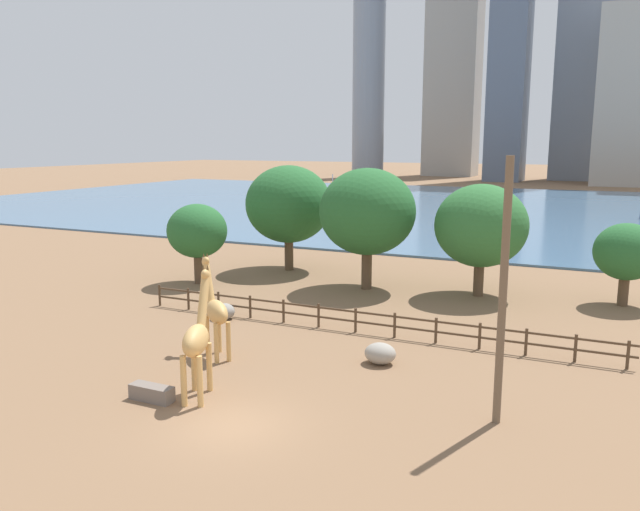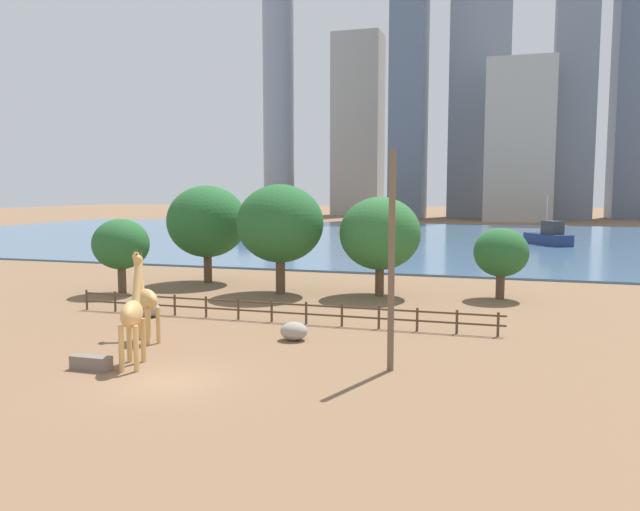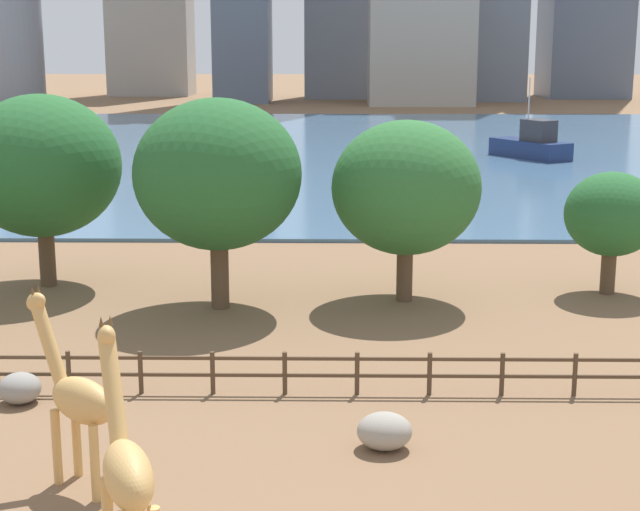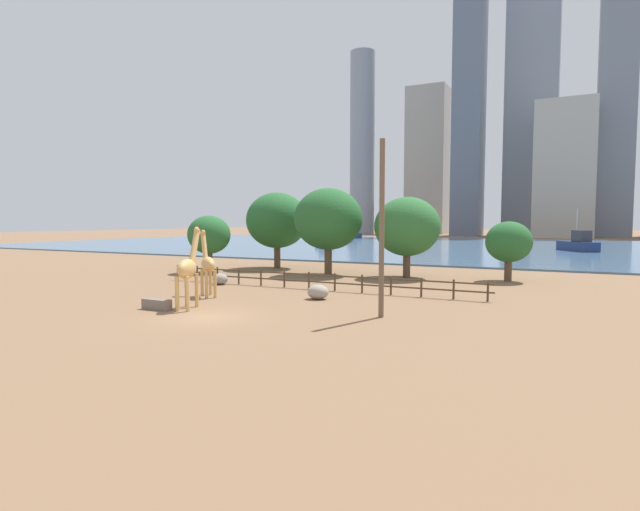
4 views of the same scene
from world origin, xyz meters
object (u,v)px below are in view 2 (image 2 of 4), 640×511
(boulder_near_fence, at_px, (150,310))
(feeding_trough, at_px, (91,363))
(boat_ferry, at_px, (549,237))
(tree_left_small, at_px, (207,222))
(utility_pole, at_px, (391,262))
(boat_tug, at_px, (269,220))
(giraffe_companion, at_px, (133,313))
(boulder_by_pole, at_px, (294,331))
(tree_center_broad, at_px, (501,253))
(giraffe_tall, at_px, (146,299))
(tree_right_tall, at_px, (280,224))
(tree_right_small, at_px, (121,244))
(tree_left_large, at_px, (380,234))
(boat_sailboat, at_px, (246,233))

(boulder_near_fence, height_order, feeding_trough, boulder_near_fence)
(boulder_near_fence, bearing_deg, boat_ferry, 65.80)
(boat_ferry, bearing_deg, tree_left_small, 114.59)
(utility_pole, relative_size, boat_tug, 1.34)
(giraffe_companion, height_order, tree_left_small, tree_left_small)
(boulder_by_pole, xyz_separation_m, tree_left_small, (-13.48, 16.84, 4.64))
(feeding_trough, relative_size, tree_center_broad, 0.36)
(giraffe_tall, height_order, tree_right_tall, tree_right_tall)
(utility_pole, relative_size, tree_right_small, 1.67)
(tree_left_small, bearing_deg, tree_left_large, -8.48)
(giraffe_companion, height_order, tree_right_tall, tree_right_tall)
(tree_left_large, bearing_deg, tree_left_small, 171.52)
(giraffe_tall, bearing_deg, tree_right_small, -12.52)
(giraffe_tall, xyz_separation_m, boulder_by_pole, (7.21, 2.26, -1.71))
(tree_center_broad, height_order, boat_sailboat, boat_sailboat)
(tree_center_broad, bearing_deg, giraffe_tall, -133.57)
(giraffe_companion, xyz_separation_m, utility_pole, (10.96, 2.53, 2.34))
(feeding_trough, xyz_separation_m, tree_left_small, (-6.86, 24.39, 4.82))
(feeding_trough, bearing_deg, tree_right_tall, 87.61)
(boat_sailboat, bearing_deg, tree_right_tall, -156.76)
(giraffe_companion, relative_size, feeding_trough, 2.73)
(feeding_trough, xyz_separation_m, boat_tug, (-33.03, 104.56, 0.93))
(boulder_near_fence, xyz_separation_m, boat_ferry, (26.14, 58.18, 0.89))
(giraffe_companion, xyz_separation_m, tree_right_small, (-11.86, 16.45, 1.35))
(boulder_by_pole, relative_size, boat_tug, 0.20)
(giraffe_companion, xyz_separation_m, boat_ferry, (21.00, 67.70, -1.00))
(tree_left_small, bearing_deg, feeding_trough, -74.29)
(giraffe_tall, relative_size, tree_left_large, 0.64)
(feeding_trough, bearing_deg, giraffe_tall, 96.39)
(utility_pole, relative_size, boat_ferry, 1.19)
(boulder_by_pole, bearing_deg, feeding_trough, -131.24)
(utility_pole, distance_m, boulder_near_fence, 18.06)
(boulder_near_fence, relative_size, tree_right_tall, 0.15)
(giraffe_tall, bearing_deg, boulder_near_fence, -20.77)
(boulder_near_fence, distance_m, tree_left_small, 14.86)
(utility_pole, bearing_deg, boat_tug, 114.22)
(tree_left_large, xyz_separation_m, boat_ferry, (14.26, 46.65, -3.23))
(boat_sailboat, bearing_deg, tree_left_large, -149.37)
(boulder_near_fence, bearing_deg, tree_center_broad, 32.05)
(boulder_by_pole, bearing_deg, utility_pole, -34.24)
(tree_left_large, relative_size, boat_tug, 1.03)
(boulder_by_pole, height_order, feeding_trough, boulder_by_pole)
(tree_left_small, height_order, boat_ferry, tree_left_small)
(feeding_trough, height_order, tree_left_large, tree_left_large)
(tree_left_large, height_order, boat_sailboat, tree_left_large)
(giraffe_companion, relative_size, boulder_near_fence, 4.04)
(tree_center_broad, relative_size, boat_ferry, 0.64)
(giraffe_tall, relative_size, tree_right_small, 0.83)
(tree_right_small, bearing_deg, tree_right_tall, 16.79)
(boulder_by_pole, distance_m, tree_center_broad, 18.92)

